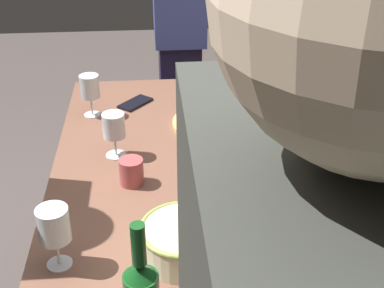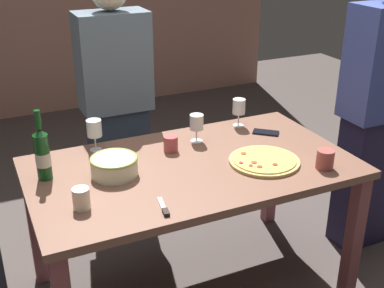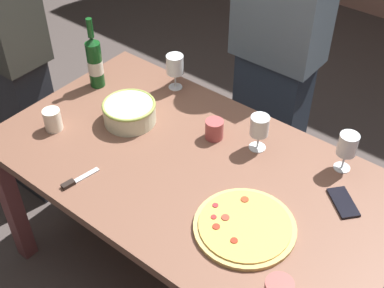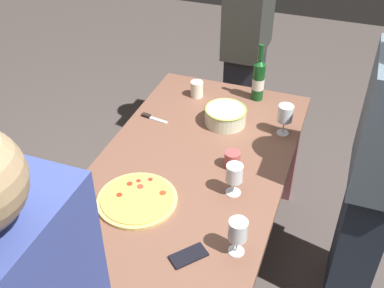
% 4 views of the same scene
% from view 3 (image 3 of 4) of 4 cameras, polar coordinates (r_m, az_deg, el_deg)
% --- Properties ---
extents(ground_plane, '(8.00, 8.00, 0.00)m').
position_cam_3_polar(ground_plane, '(2.57, -0.00, -14.63)').
color(ground_plane, '#4D4340').
extents(dining_table, '(1.60, 0.90, 0.75)m').
position_cam_3_polar(dining_table, '(2.06, -0.00, -4.27)').
color(dining_table, brown).
rests_on(dining_table, ground).
extents(pizza, '(0.35, 0.35, 0.02)m').
position_cam_3_polar(pizza, '(1.78, 5.85, -9.08)').
color(pizza, tan).
rests_on(pizza, dining_table).
extents(serving_bowl, '(0.23, 0.23, 0.09)m').
position_cam_3_polar(serving_bowl, '(2.19, -6.95, 3.60)').
color(serving_bowl, beige).
rests_on(serving_bowl, dining_table).
extents(wine_bottle, '(0.07, 0.07, 0.34)m').
position_cam_3_polar(wine_bottle, '(2.39, -10.73, 8.97)').
color(wine_bottle, '#134A1B').
rests_on(wine_bottle, dining_table).
extents(wine_glass_near_pizza, '(0.08, 0.08, 0.17)m').
position_cam_3_polar(wine_glass_near_pizza, '(2.34, -1.90, 8.61)').
color(wine_glass_near_pizza, white).
rests_on(wine_glass_near_pizza, dining_table).
extents(wine_glass_by_bottle, '(0.07, 0.07, 0.16)m').
position_cam_3_polar(wine_glass_by_bottle, '(1.99, 16.85, -0.14)').
color(wine_glass_by_bottle, white).
rests_on(wine_glass_by_bottle, dining_table).
extents(wine_glass_far_left, '(0.07, 0.07, 0.16)m').
position_cam_3_polar(wine_glass_far_left, '(2.02, 7.49, 1.92)').
color(wine_glass_far_left, white).
rests_on(wine_glass_far_left, dining_table).
extents(cup_amber, '(0.08, 0.08, 0.08)m').
position_cam_3_polar(cup_amber, '(2.09, 2.49, 1.64)').
color(cup_amber, '#B04C4C').
rests_on(cup_amber, dining_table).
extents(cup_spare, '(0.07, 0.07, 0.09)m').
position_cam_3_polar(cup_spare, '(2.21, -15.18, 2.61)').
color(cup_spare, white).
rests_on(cup_spare, dining_table).
extents(cell_phone, '(0.15, 0.15, 0.01)m').
position_cam_3_polar(cell_phone, '(1.93, 16.40, -6.22)').
color(cell_phone, black).
rests_on(cell_phone, dining_table).
extents(pizza_knife, '(0.05, 0.16, 0.02)m').
position_cam_3_polar(pizza_knife, '(1.97, -12.78, -4.00)').
color(pizza_knife, silver).
rests_on(pizza_knife, dining_table).
extents(person_guest_left, '(0.42, 0.24, 1.60)m').
position_cam_3_polar(person_guest_left, '(2.58, 9.44, 9.86)').
color(person_guest_left, '#252F3D').
rests_on(person_guest_left, ground).
extents(person_guest_right, '(0.42, 0.24, 1.70)m').
position_cam_3_polar(person_guest_right, '(2.62, -20.09, 9.80)').
color(person_guest_right, '#2B2D34').
rests_on(person_guest_right, ground).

